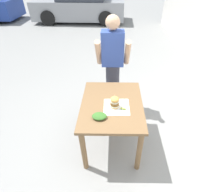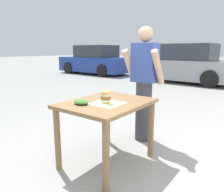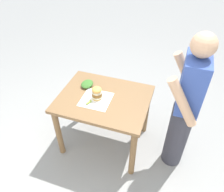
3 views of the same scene
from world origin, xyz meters
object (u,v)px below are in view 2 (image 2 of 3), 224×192
object	(u,v)px
sandwich	(106,96)
pickle_spear	(111,104)
side_salad	(81,102)
diner_across_table	(144,83)
parked_car_mid_block	(95,61)
parked_car_near_curb	(185,65)
patio_table	(107,113)

from	to	relation	value
sandwich	pickle_spear	xyz separation A→B (m)	(0.11, -0.06, -0.06)
side_salad	diner_across_table	size ratio (longest dim) A/B	0.11
diner_across_table	parked_car_mid_block	distance (m)	9.47
side_salad	parked_car_near_curb	xyz separation A→B (m)	(-1.46, 7.59, -0.08)
parked_car_mid_block	parked_car_near_curb	bearing A→B (deg)	-1.72
side_salad	parked_car_mid_block	size ratio (longest dim) A/B	0.04
side_salad	parked_car_near_curb	distance (m)	7.73
parked_car_near_curb	parked_car_mid_block	xyz separation A→B (m)	(-5.19, 0.16, 0.00)
sandwich	parked_car_mid_block	size ratio (longest dim) A/B	0.04
diner_across_table	parked_car_mid_block	bearing A→B (deg)	135.89
pickle_spear	side_salad	size ratio (longest dim) A/B	0.39
patio_table	sandwich	world-z (taller)	sandwich
patio_table	pickle_spear	size ratio (longest dim) A/B	14.87
sandwich	pickle_spear	world-z (taller)	sandwich
side_salad	parked_car_mid_block	world-z (taller)	parked_car_mid_block
pickle_spear	diner_across_table	bearing A→B (deg)	98.08
sandwich	pickle_spear	distance (m)	0.14
sandwich	side_salad	xyz separation A→B (m)	(-0.18, -0.21, -0.05)
side_salad	diner_across_table	xyz separation A→B (m)	(0.15, 1.16, 0.09)
parked_car_near_curb	sandwich	bearing A→B (deg)	-77.46
pickle_spear	parked_car_near_curb	world-z (taller)	parked_car_near_curb
pickle_spear	parked_car_near_curb	xyz separation A→B (m)	(-1.75, 7.44, -0.07)
diner_across_table	parked_car_mid_block	world-z (taller)	diner_across_table
sandwich	diner_across_table	bearing A→B (deg)	91.95
patio_table	diner_across_table	world-z (taller)	diner_across_table
patio_table	parked_car_mid_block	world-z (taller)	parked_car_mid_block
diner_across_table	parked_car_near_curb	size ratio (longest dim) A/B	0.40
sandwich	side_salad	size ratio (longest dim) A/B	1.05
patio_table	parked_car_near_curb	bearing A→B (deg)	102.37
diner_across_table	pickle_spear	bearing A→B (deg)	-81.92
sandwich	parked_car_mid_block	bearing A→B (deg)	132.16
patio_table	parked_car_near_curb	world-z (taller)	parked_car_near_curb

